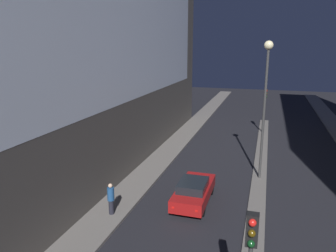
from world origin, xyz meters
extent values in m
cube|color=#66605B|center=(0.00, 18.70, 0.06)|extent=(0.95, 35.40, 0.11)
cube|color=black|center=(0.00, 4.35, 4.19)|extent=(0.32, 0.28, 0.90)
sphere|color=red|center=(0.00, 4.17, 4.49)|extent=(0.20, 0.20, 0.20)
sphere|color=#4C380A|center=(0.00, 4.17, 4.19)|extent=(0.20, 0.20, 0.20)
sphere|color=#0F3D19|center=(0.00, 4.17, 3.89)|extent=(0.20, 0.20, 0.20)
cylinder|color=#383838|center=(0.00, 30.10, 1.93)|extent=(0.12, 0.12, 3.63)
cube|color=black|center=(0.00, 30.10, 4.19)|extent=(0.32, 0.28, 0.90)
sphere|color=red|center=(0.00, 29.92, 4.49)|extent=(0.20, 0.20, 0.20)
sphere|color=#4C380A|center=(0.00, 29.92, 4.19)|extent=(0.20, 0.20, 0.20)
sphere|color=#0F3D19|center=(0.00, 29.92, 3.89)|extent=(0.20, 0.20, 0.20)
cylinder|color=#383838|center=(0.00, 18.07, 4.39)|extent=(0.16, 0.16, 8.56)
sphere|color=#F9EAB2|center=(0.00, 18.07, 8.84)|extent=(0.56, 0.56, 0.56)
cube|color=maroon|center=(-3.51, 13.44, 0.65)|extent=(1.77, 4.38, 0.67)
cube|color=black|center=(-3.51, 13.11, 1.22)|extent=(1.50, 1.97, 0.46)
cube|color=red|center=(-4.13, 11.25, 0.69)|extent=(0.14, 0.04, 0.10)
cube|color=red|center=(-2.89, 11.25, 0.69)|extent=(0.14, 0.04, 0.10)
cylinder|color=black|center=(-4.28, 14.79, 0.32)|extent=(0.22, 0.64, 0.64)
cylinder|color=black|center=(-2.73, 14.79, 0.32)|extent=(0.22, 0.64, 0.64)
cylinder|color=black|center=(-4.28, 12.08, 0.32)|extent=(0.22, 0.64, 0.64)
cylinder|color=black|center=(-2.73, 12.08, 0.32)|extent=(0.22, 0.64, 0.64)
cylinder|color=black|center=(-7.33, 10.62, 0.55)|extent=(0.27, 0.27, 0.79)
cylinder|color=navy|center=(-7.33, 10.62, 1.29)|extent=(0.37, 0.37, 0.70)
sphere|color=beige|center=(-7.33, 10.62, 1.76)|extent=(0.23, 0.23, 0.23)
camera|label=1|loc=(0.13, -3.54, 8.83)|focal=35.00mm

